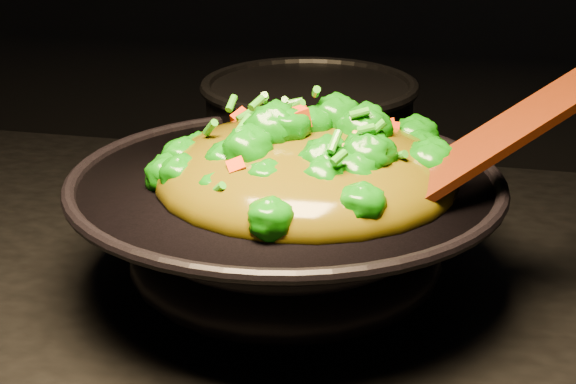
# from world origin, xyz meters

# --- Properties ---
(wok) EXTENTS (0.40, 0.40, 0.10)m
(wok) POSITION_xyz_m (-0.08, 0.09, 0.95)
(wok) COLOR black
(wok) RESTS_ON stovetop
(stir_fry) EXTENTS (0.33, 0.33, 0.09)m
(stir_fry) POSITION_xyz_m (-0.07, 0.09, 1.05)
(stir_fry) COLOR #106A07
(stir_fry) RESTS_ON wok
(spatula) EXTENTS (0.24, 0.21, 0.12)m
(spatula) POSITION_xyz_m (0.09, 0.10, 1.05)
(spatula) COLOR #361607
(spatula) RESTS_ON wok
(back_pot) EXTENTS (0.29, 0.29, 0.13)m
(back_pot) POSITION_xyz_m (-0.11, 0.32, 0.96)
(back_pot) COLOR black
(back_pot) RESTS_ON stovetop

